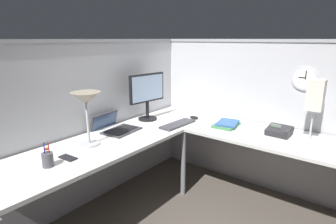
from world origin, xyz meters
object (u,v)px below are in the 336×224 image
keyboard (178,124)px  desk_lamp_paper (315,97)px  wall_clock (305,79)px  laptop (114,127)px  pen_cup (48,159)px  book_stack (227,124)px  cell_phone (68,158)px  desk_lamp_dome (86,102)px  office_phone (280,131)px  computer_mouse (194,117)px  monitor (147,93)px

keyboard → desk_lamp_paper: bearing=-69.9°
keyboard → wall_clock: wall_clock is taller
laptop → pen_cup: pen_cup is taller
pen_cup → book_stack: pen_cup is taller
keyboard → cell_phone: (-1.15, 0.17, -0.01)m
keyboard → pen_cup: (-1.30, 0.16, 0.04)m
desk_lamp_dome → office_phone: bearing=-44.4°
desk_lamp_dome → wall_clock: size_ratio=2.02×
cell_phone → laptop: bearing=15.4°
book_stack → desk_lamp_paper: desk_lamp_paper is taller
computer_mouse → book_stack: 0.40m
office_phone → wall_clock: wall_clock is taller
desk_lamp_paper → wall_clock: 0.32m
wall_clock → desk_lamp_dome: bearing=139.7°
pen_cup → book_stack: bearing=-19.6°
desk_lamp_dome → wall_clock: (1.50, -1.27, 0.13)m
computer_mouse → office_phone: (0.03, -0.90, 0.02)m
office_phone → desk_lamp_paper: (0.04, -0.24, 0.35)m
office_phone → desk_lamp_paper: size_ratio=0.40×
monitor → office_phone: monitor is taller
wall_clock → office_phone: bearing=162.6°
desk_lamp_dome → wall_clock: wall_clock is taller
laptop → desk_lamp_paper: size_ratio=0.78×
keyboard → wall_clock: (0.62, -1.00, 0.48)m
pen_cup → wall_clock: size_ratio=0.82×
office_phone → desk_lamp_paper: 0.42m
laptop → computer_mouse: laptop is taller
keyboard → computer_mouse: size_ratio=4.13×
wall_clock → computer_mouse: bearing=108.2°
monitor → pen_cup: (-1.27, -0.22, -0.24)m
pen_cup → desk_lamp_paper: desk_lamp_paper is taller
computer_mouse → pen_cup: size_ratio=0.58×
cell_phone → book_stack: (1.43, -0.58, 0.02)m
computer_mouse → desk_lamp_paper: (0.07, -1.14, 0.37)m
computer_mouse → desk_lamp_dome: (-1.18, 0.28, 0.35)m
office_phone → keyboard: bearing=109.7°
monitor → desk_lamp_paper: desk_lamp_paper is taller
office_phone → book_stack: 0.51m
book_stack → cell_phone: bearing=158.0°
laptop → wall_clock: size_ratio=1.89×
computer_mouse → desk_lamp_paper: desk_lamp_paper is taller
laptop → office_phone: (0.82, -1.31, 0.01)m
computer_mouse → pen_cup: (-1.60, 0.17, 0.04)m
monitor → pen_cup: monitor is taller
pen_cup → wall_clock: (1.93, -1.16, 0.44)m
monitor → book_stack: 0.89m
laptop → pen_cup: bearing=-163.2°
laptop → keyboard: 0.64m
monitor → cell_phone: 1.17m
keyboard → desk_lamp_paper: desk_lamp_paper is taller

